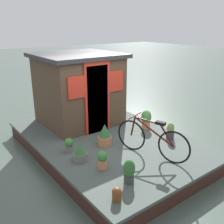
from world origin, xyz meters
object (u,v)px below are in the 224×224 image
object	(u,v)px
potted_plant_fern	(105,135)
potted_plant_ivy	(102,159)
potted_plant_thyme	(80,153)
bicycle	(152,139)
potted_plant_geranium	(129,171)
mooring_bollard	(117,194)
potted_plant_mint	(146,119)
potted_plant_succulent	(69,145)
houseboat_cabin	(79,89)
potted_plant_basil	(170,131)

from	to	relation	value
potted_plant_fern	potted_plant_ivy	size ratio (longest dim) A/B	1.40
potted_plant_fern	potted_plant_thyme	world-z (taller)	potted_plant_fern
bicycle	potted_plant_geranium	world-z (taller)	bicycle
mooring_bollard	bicycle	bearing A→B (deg)	-64.13
bicycle	potted_plant_mint	bearing A→B (deg)	-40.16
potted_plant_mint	mooring_bollard	distance (m)	3.08
bicycle	potted_plant_succulent	size ratio (longest dim) A/B	5.05
bicycle	potted_plant_mint	size ratio (longest dim) A/B	3.19
houseboat_cabin	potted_plant_succulent	world-z (taller)	houseboat_cabin
potted_plant_basil	potted_plant_geranium	bearing A→B (deg)	111.50
potted_plant_succulent	potted_plant_fern	bearing A→B (deg)	-102.52
potted_plant_basil	potted_plant_ivy	distance (m)	2.07
potted_plant_thyme	mooring_bollard	xyz separation A→B (m)	(-1.43, 0.18, -0.06)
potted_plant_ivy	potted_plant_fern	bearing A→B (deg)	-37.96
bicycle	potted_plant_ivy	world-z (taller)	bicycle
bicycle	potted_plant_thyme	xyz separation A→B (m)	(0.72, 1.28, -0.21)
potted_plant_fern	potted_plant_ivy	xyz separation A→B (m)	(-0.81, 0.63, -0.04)
potted_plant_ivy	potted_plant_mint	xyz separation A→B (m)	(0.97, -2.08, 0.07)
potted_plant_fern	potted_plant_succulent	world-z (taller)	potted_plant_fern
potted_plant_basil	potted_plant_mint	world-z (taller)	potted_plant_mint
potted_plant_succulent	potted_plant_thyme	xyz separation A→B (m)	(-0.46, -0.00, 0.00)
bicycle	potted_plant_geranium	distance (m)	1.09
potted_plant_basil	potted_plant_fern	world-z (taller)	potted_plant_fern
bicycle	potted_plant_succulent	xyz separation A→B (m)	(1.19, 1.29, -0.21)
potted_plant_basil	potted_plant_succulent	size ratio (longest dim) A/B	1.32
potted_plant_basil	mooring_bollard	size ratio (longest dim) A/B	1.83
houseboat_cabin	potted_plant_thyme	size ratio (longest dim) A/B	5.86
potted_plant_fern	potted_plant_ivy	distance (m)	1.03
potted_plant_mint	mooring_bollard	world-z (taller)	potted_plant_mint
potted_plant_succulent	potted_plant_geranium	distance (m)	1.66
houseboat_cabin	mooring_bollard	world-z (taller)	houseboat_cabin
bicycle	mooring_bollard	world-z (taller)	bicycle
potted_plant_mint	potted_plant_geranium	distance (m)	2.54
potted_plant_succulent	bicycle	bearing A→B (deg)	-132.69
potted_plant_mint	houseboat_cabin	bearing A→B (deg)	37.83
potted_plant_fern	potted_plant_succulent	size ratio (longest dim) A/B	1.59
potted_plant_fern	potted_plant_ivy	bearing A→B (deg)	142.04
potted_plant_thyme	potted_plant_mint	bearing A→B (deg)	-79.05
houseboat_cabin	potted_plant_mint	distance (m)	2.00
potted_plant_succulent	mooring_bollard	size ratio (longest dim) A/B	1.39
potted_plant_thyme	mooring_bollard	world-z (taller)	potted_plant_thyme
bicycle	potted_plant_ivy	bearing A→B (deg)	79.87
potted_plant_thyme	houseboat_cabin	bearing A→B (deg)	-30.02
potted_plant_ivy	mooring_bollard	size ratio (longest dim) A/B	1.58
houseboat_cabin	potted_plant_succulent	bearing A→B (deg)	142.62
potted_plant_ivy	potted_plant_thyme	bearing A→B (deg)	18.81
potted_plant_fern	mooring_bollard	xyz separation A→B (m)	(-1.71, 0.99, -0.13)
potted_plant_succulent	potted_plant_mint	xyz separation A→B (m)	(-0.02, -2.27, 0.09)
bicycle	potted_plant_basil	distance (m)	1.04
bicycle	potted_plant_thyme	world-z (taller)	bicycle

